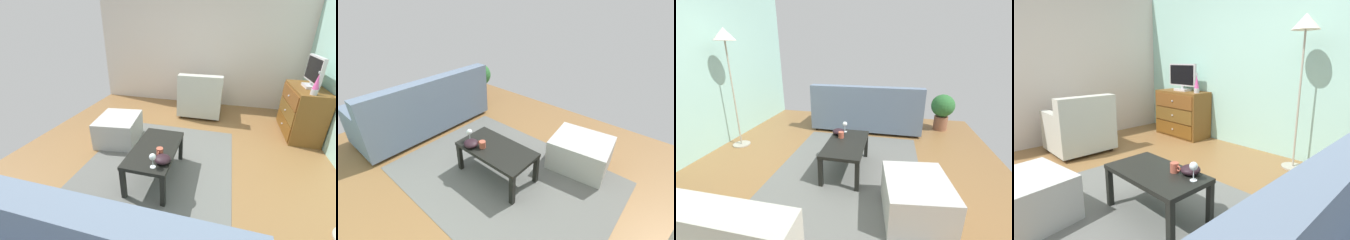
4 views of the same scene
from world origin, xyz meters
The scene contains 9 objects.
ground_plane centered at (0.00, 0.00, -0.03)m, with size 5.67×4.72×0.05m, color olive.
area_rug centered at (0.20, -0.20, 0.00)m, with size 2.60×1.90×0.01m, color #61625E.
coffee_table centered at (0.27, -0.16, 0.36)m, with size 0.91×0.50×0.41m.
wine_glass centered at (0.63, -0.07, 0.53)m, with size 0.07×0.07×0.16m.
mug centered at (0.41, -0.06, 0.45)m, with size 0.11×0.08×0.08m.
bowl_decorative centered at (0.53, 0.01, 0.45)m, with size 0.17×0.17×0.08m, color black.
couch_large centered at (1.92, -0.23, 0.35)m, with size 0.85×2.10×0.91m.
ottoman centered at (-0.41, -1.00, 0.20)m, with size 0.70×0.60×0.41m, color #B3B3B0.
potted_plant centered at (2.18, -1.71, 0.43)m, with size 0.44×0.44×0.72m.
Camera 2 is at (-1.24, 1.41, 2.02)m, focal length 24.57 mm.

